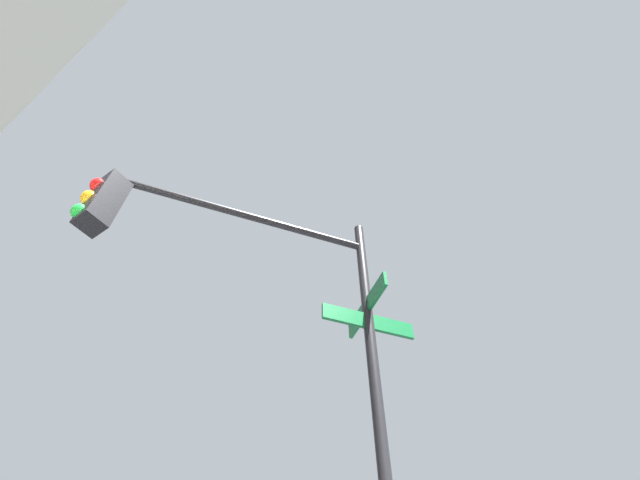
# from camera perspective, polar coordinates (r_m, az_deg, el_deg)

# --- Properties ---
(traffic_signal_near) EXTENTS (2.41, 3.20, 5.92)m
(traffic_signal_near) POSITION_cam_1_polar(r_m,az_deg,el_deg) (4.62, -9.75, -7.35)
(traffic_signal_near) COLOR black
(traffic_signal_near) RESTS_ON ground_plane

